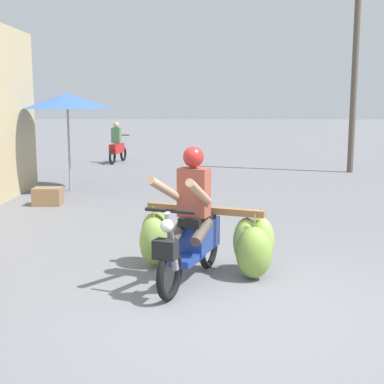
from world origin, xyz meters
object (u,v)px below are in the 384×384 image
at_px(produce_crate, 48,196).
at_px(utility_pole, 355,56).
at_px(motorbike_distant_ahead_left, 117,146).
at_px(market_umbrella_near_shop, 67,101).
at_px(motorbike_main_loaded, 206,235).

height_order(produce_crate, utility_pole, utility_pole).
xyz_separation_m(motorbike_distant_ahead_left, market_umbrella_near_shop, (-0.22, -5.86, 1.53)).
height_order(market_umbrella_near_shop, utility_pole, utility_pole).
height_order(motorbike_main_loaded, utility_pole, utility_pole).
height_order(motorbike_distant_ahead_left, market_umbrella_near_shop, market_umbrella_near_shop).
relative_size(motorbike_main_loaded, produce_crate, 3.24).
height_order(motorbike_main_loaded, motorbike_distant_ahead_left, motorbike_main_loaded).
xyz_separation_m(motorbike_main_loaded, utility_pole, (4.41, 9.69, 2.88)).
distance_m(market_umbrella_near_shop, produce_crate, 2.62).
height_order(motorbike_main_loaded, market_umbrella_near_shop, market_umbrella_near_shop).
distance_m(motorbike_main_loaded, motorbike_distant_ahead_left, 12.41).
relative_size(motorbike_main_loaded, motorbike_distant_ahead_left, 1.13).
height_order(market_umbrella_near_shop, produce_crate, market_umbrella_near_shop).
relative_size(motorbike_distant_ahead_left, utility_pole, 0.24).
bearing_deg(motorbike_distant_ahead_left, produce_crate, -91.91).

